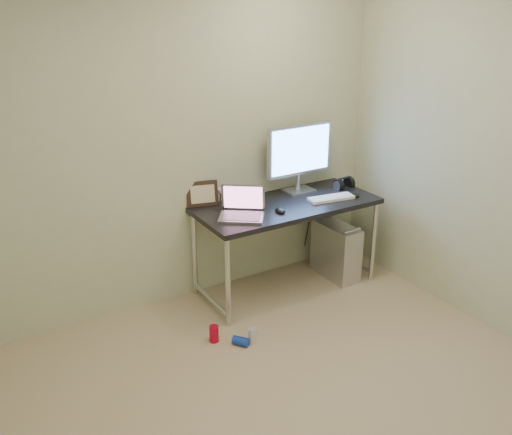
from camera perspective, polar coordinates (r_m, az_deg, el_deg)
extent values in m
plane|color=tan|center=(3.52, 5.31, -19.70)|extent=(3.50, 3.50, 0.00)
cube|color=beige|center=(4.30, -8.03, 7.07)|extent=(3.50, 0.02, 2.50)
cube|color=black|center=(4.55, 3.12, 1.21)|extent=(1.47, 0.64, 0.04)
cylinder|color=silver|center=(4.16, -2.83, -6.57)|extent=(0.04, 0.04, 0.71)
cylinder|color=silver|center=(4.61, -6.18, -3.68)|extent=(0.04, 0.04, 0.71)
cylinder|color=silver|center=(4.90, 11.67, -2.43)|extent=(0.04, 0.04, 0.71)
cylinder|color=silver|center=(5.29, 7.59, -0.31)|extent=(0.04, 0.04, 0.71)
cylinder|color=silver|center=(4.51, -4.49, -8.17)|extent=(0.04, 0.56, 0.04)
cylinder|color=silver|center=(5.20, 9.36, -4.12)|extent=(0.04, 0.56, 0.04)
cube|color=silver|center=(4.97, 7.98, -3.31)|extent=(0.21, 0.46, 0.48)
cylinder|color=#B7B8BE|center=(4.73, 9.58, -1.31)|extent=(0.17, 0.02, 0.02)
cylinder|color=#B7B8BE|center=(5.00, 6.77, 0.16)|extent=(0.17, 0.02, 0.02)
cylinder|color=black|center=(5.11, 5.32, -0.46)|extent=(0.01, 0.16, 0.69)
cylinder|color=black|center=(5.16, 6.25, -0.54)|extent=(0.02, 0.11, 0.71)
cylinder|color=red|center=(4.14, -4.22, -11.52)|extent=(0.07, 0.07, 0.12)
cylinder|color=silver|center=(4.11, -0.35, -11.73)|extent=(0.08, 0.08, 0.12)
cylinder|color=#173ABD|center=(4.10, -1.53, -12.25)|extent=(0.12, 0.13, 0.06)
cube|color=#B7B8BE|center=(4.23, -1.48, 0.02)|extent=(0.40, 0.38, 0.02)
cube|color=slate|center=(4.23, -1.48, 0.14)|extent=(0.35, 0.33, 0.00)
cube|color=gray|center=(4.31, -1.29, 2.04)|extent=(0.29, 0.23, 0.21)
cube|color=#7A4560|center=(4.31, -1.24, 2.01)|extent=(0.26, 0.20, 0.18)
cube|color=#B7B8BE|center=(4.81, 4.32, 2.70)|extent=(0.25, 0.18, 0.02)
cylinder|color=#B7B8BE|center=(4.81, 4.19, 3.63)|extent=(0.04, 0.04, 0.13)
cube|color=#B7B8BE|center=(4.72, 4.36, 6.80)|extent=(0.61, 0.05, 0.42)
cube|color=#5387F0|center=(4.70, 4.54, 6.73)|extent=(0.56, 0.01, 0.37)
cube|color=white|center=(4.66, 7.52, 1.93)|extent=(0.39, 0.18, 0.02)
ellipsoid|color=black|center=(4.76, 9.79, 2.35)|extent=(0.09, 0.12, 0.04)
ellipsoid|color=black|center=(4.35, 2.42, 0.78)|extent=(0.09, 0.12, 0.04)
cylinder|color=black|center=(4.91, 8.20, 3.19)|extent=(0.05, 0.11, 0.11)
cylinder|color=black|center=(4.99, 9.34, 3.42)|extent=(0.05, 0.11, 0.11)
cube|color=black|center=(4.93, 8.81, 3.94)|extent=(0.14, 0.03, 0.01)
cube|color=black|center=(4.47, -5.41, 2.39)|extent=(0.26, 0.13, 0.20)
cylinder|color=silver|center=(4.54, -3.56, 2.03)|extent=(0.01, 0.01, 0.10)
cylinder|color=white|center=(4.52, -3.58, 2.73)|extent=(0.05, 0.04, 0.04)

